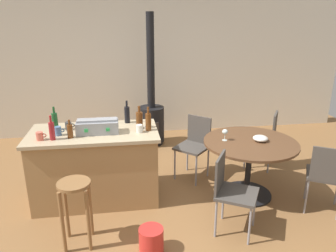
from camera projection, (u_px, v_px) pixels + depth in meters
ground_plane at (157, 214)px, 3.77m from camera, size 8.80×8.80×0.00m
back_wall at (139, 63)px, 6.05m from camera, size 8.00×0.10×2.70m
kitchen_island at (96, 165)px, 3.97m from camera, size 1.51×0.79×0.89m
wooden_stool at (75, 200)px, 3.13m from camera, size 0.32×0.32×0.69m
dining_table at (250, 154)px, 4.00m from camera, size 1.14×1.14×0.73m
folding_chair_near at (326, 174)px, 3.65m from camera, size 0.55×0.55×0.85m
folding_chair_far at (265, 135)px, 4.78m from camera, size 0.55×0.55×0.87m
folding_chair_left at (195, 143)px, 4.51m from camera, size 0.57×0.57×0.86m
folding_chair_right at (231, 188)px, 3.34m from camera, size 0.55×0.55×0.85m
wood_stove at (151, 115)px, 5.67m from camera, size 0.44×0.45×2.25m
toolbox at (98, 126)px, 3.75m from camera, size 0.48×0.22×0.17m
bottle_0 at (127, 114)px, 4.11m from camera, size 0.07×0.07×0.29m
bottle_1 at (148, 121)px, 3.83m from camera, size 0.07×0.07×0.29m
bottle_2 at (52, 130)px, 3.54m from camera, size 0.06×0.06×0.28m
bottle_3 at (55, 121)px, 3.85m from camera, size 0.07×0.07×0.28m
bottle_4 at (139, 120)px, 3.91m from camera, size 0.08×0.08×0.27m
bottle_5 at (70, 131)px, 3.60m from camera, size 0.06×0.06×0.21m
cup_0 at (58, 131)px, 3.69m from camera, size 0.11×0.07×0.10m
cup_1 at (83, 123)px, 3.99m from camera, size 0.12×0.08×0.08m
cup_2 at (40, 136)px, 3.54m from camera, size 0.11×0.07×0.09m
cup_3 at (69, 126)px, 3.87m from camera, size 0.11×0.08×0.10m
cup_4 at (140, 129)px, 3.78m from camera, size 0.11×0.08×0.09m
wine_glass at (225, 132)px, 3.95m from camera, size 0.07×0.07×0.14m
serving_bowl at (260, 138)px, 3.95m from camera, size 0.18×0.18×0.07m
plastic_bucket at (151, 240)px, 3.13m from camera, size 0.24×0.24×0.26m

